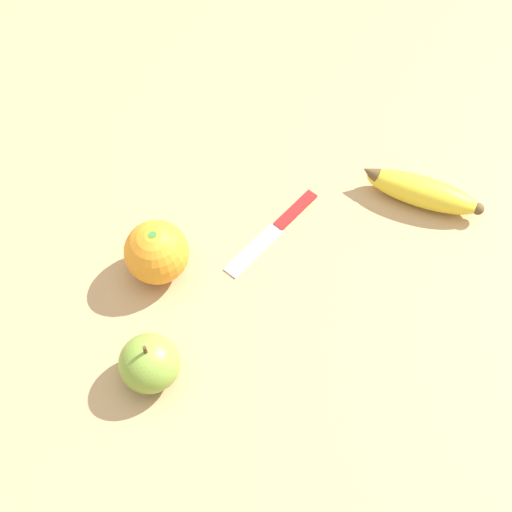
{
  "coord_description": "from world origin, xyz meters",
  "views": [
    {
      "loc": [
        0.39,
        -0.39,
        0.83
      ],
      "look_at": [
        0.04,
        -0.05,
        0.03
      ],
      "focal_mm": 50.0,
      "sensor_mm": 36.0,
      "label": 1
    }
  ],
  "objects_px": {
    "banana": "(421,191)",
    "paring_knife": "(276,229)",
    "orange": "(157,252)",
    "apple": "(149,363)"
  },
  "relations": [
    {
      "from": "apple",
      "to": "paring_knife",
      "type": "relative_size",
      "value": 0.45
    },
    {
      "from": "banana",
      "to": "orange",
      "type": "distance_m",
      "value": 0.38
    },
    {
      "from": "banana",
      "to": "orange",
      "type": "xyz_separation_m",
      "value": [
        -0.17,
        -0.34,
        0.02
      ]
    },
    {
      "from": "banana",
      "to": "paring_knife",
      "type": "xyz_separation_m",
      "value": [
        -0.11,
        -0.18,
        -0.02
      ]
    },
    {
      "from": "orange",
      "to": "paring_knife",
      "type": "distance_m",
      "value": 0.17
    },
    {
      "from": "orange",
      "to": "apple",
      "type": "xyz_separation_m",
      "value": [
        0.11,
        -0.1,
        -0.01
      ]
    },
    {
      "from": "banana",
      "to": "apple",
      "type": "height_order",
      "value": "apple"
    },
    {
      "from": "banana",
      "to": "apple",
      "type": "relative_size",
      "value": 2.15
    },
    {
      "from": "banana",
      "to": "paring_knife",
      "type": "height_order",
      "value": "banana"
    },
    {
      "from": "banana",
      "to": "orange",
      "type": "height_order",
      "value": "orange"
    }
  ]
}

